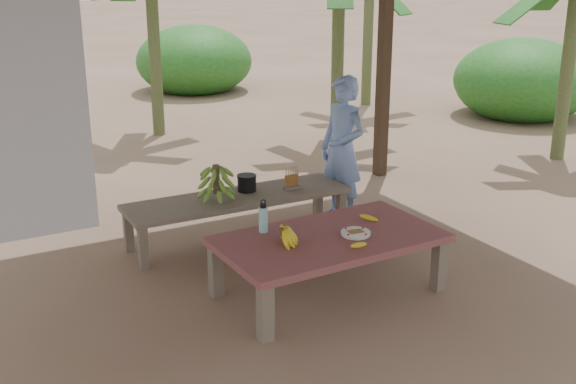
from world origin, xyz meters
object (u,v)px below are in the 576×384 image
bench (238,201)px  woman (343,150)px  cooking_pot (247,183)px  work_table (329,243)px  water_flask (263,218)px  ripe_banana_bunch (281,235)px  plate (356,233)px

bench → woman: (1.19, -0.00, 0.36)m
bench → cooking_pot: bearing=35.5°
cooking_pot → work_table: bearing=-89.8°
water_flask → bench: bearing=75.7°
bench → water_flask: 1.13m
water_flask → cooking_pot: 1.24m
ripe_banana_bunch → woman: (1.46, 1.38, 0.18)m
work_table → ripe_banana_bunch: bearing=174.3°
bench → woman: 1.24m
bench → water_flask: water_flask is taller
work_table → bench: size_ratio=0.83×
woman → water_flask: bearing=-66.3°
bench → work_table: bearing=-83.1°
plate → woman: bearing=60.6°
plate → water_flask: bearing=144.8°
bench → woman: woman is taller
work_table → ripe_banana_bunch: ripe_banana_bunch is taller
work_table → water_flask: size_ratio=6.49×
plate → cooking_pot: 1.62m
water_flask → work_table: bearing=-39.1°
water_flask → cooking_pot: (0.42, 1.17, -0.09)m
work_table → bench: bearing=94.7°
water_flask → cooking_pot: size_ratio=1.54×
ripe_banana_bunch → woman: 2.02m
woman → bench: bearing=-102.6°
plate → bench: bearing=102.9°
bench → woman: bearing=0.7°
water_flask → ripe_banana_bunch: bearing=-90.1°
bench → woman: size_ratio=1.45×
work_table → water_flask: 0.57m
ripe_banana_bunch → cooking_pot: (0.42, 1.48, -0.05)m
work_table → plate: plate is taller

